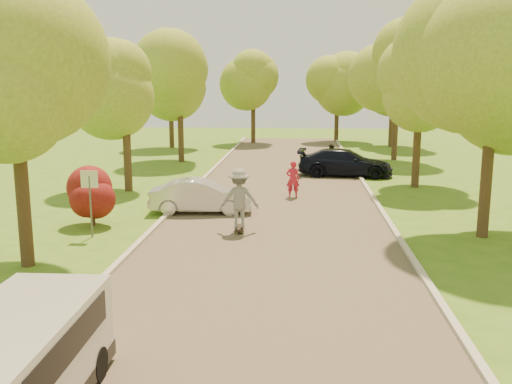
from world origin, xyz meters
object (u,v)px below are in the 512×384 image
(minivan, at_px, (10,374))
(silver_sedan, at_px, (201,196))
(dark_sedan, at_px, (345,163))
(longboard, at_px, (239,228))
(street_sign, at_px, (90,190))
(skateboarder, at_px, (239,198))
(person_striped, at_px, (293,179))
(person_olive, at_px, (331,158))

(minivan, height_order, silver_sedan, minivan)
(dark_sedan, bearing_deg, longboard, 165.47)
(street_sign, xyz_separation_m, silver_sedan, (2.91, 3.80, -0.92))
(dark_sedan, distance_m, skateboarder, 12.80)
(dark_sedan, distance_m, longboard, 12.81)
(street_sign, height_order, silver_sedan, street_sign)
(street_sign, distance_m, person_striped, 9.52)
(silver_sedan, bearing_deg, person_striped, -51.77)
(skateboarder, bearing_deg, minivan, 72.19)
(street_sign, relative_size, person_striped, 1.36)
(dark_sedan, relative_size, longboard, 4.76)
(minivan, relative_size, dark_sedan, 0.87)
(silver_sedan, xyz_separation_m, skateboarder, (1.76, -2.73, 0.49))
(dark_sedan, bearing_deg, person_striped, 161.55)
(longboard, distance_m, skateboarder, 1.02)
(dark_sedan, height_order, person_olive, person_olive)
(longboard, xyz_separation_m, person_striped, (1.71, 5.95, 0.69))
(street_sign, bearing_deg, person_striped, 47.72)
(minivan, xyz_separation_m, silver_sedan, (0.31, 14.04, -0.21))
(minivan, relative_size, person_olive, 2.79)
(person_olive, bearing_deg, skateboarder, 31.74)
(dark_sedan, height_order, longboard, dark_sedan)
(longboard, height_order, person_striped, person_striped)
(dark_sedan, bearing_deg, street_sign, 150.86)
(silver_sedan, distance_m, dark_sedan, 11.15)
(person_olive, bearing_deg, person_striped, 32.21)
(street_sign, bearing_deg, skateboarder, 12.90)
(silver_sedan, height_order, person_striped, person_striped)
(minivan, relative_size, person_striped, 2.73)
(silver_sedan, xyz_separation_m, person_olive, (5.50, 10.80, 0.14))
(skateboarder, bearing_deg, person_olive, -112.82)
(street_sign, height_order, longboard, street_sign)
(street_sign, relative_size, minivan, 0.50)
(silver_sedan, distance_m, person_olive, 12.12)
(minivan, bearing_deg, person_striped, 76.46)
(street_sign, height_order, dark_sedan, street_sign)
(skateboarder, height_order, person_striped, skateboarder)
(minivan, relative_size, longboard, 4.16)
(minivan, distance_m, person_striped, 17.68)
(street_sign, distance_m, minivan, 10.59)
(silver_sedan, bearing_deg, skateboarder, -151.77)
(skateboarder, height_order, person_olive, skateboarder)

